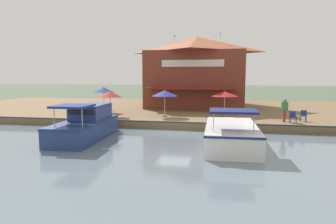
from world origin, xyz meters
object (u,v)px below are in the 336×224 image
(patio_umbrella_back_row, at_px, (225,94))
(waterfront_restaurant, at_px, (197,71))
(patio_umbrella_near_quay_edge, at_px, (110,94))
(cafe_chair_back_row_seat, at_px, (293,116))
(patio_umbrella_by_entrance, at_px, (165,93))
(motorboat_nearest_quay, at_px, (230,132))
(patio_umbrella_mid_patio_right, at_px, (104,90))
(tree_upstream_bank, at_px, (181,64))
(cafe_chair_mid_patio, at_px, (77,108))
(person_mid_patio, at_px, (285,107))
(cafe_chair_far_corner_seat, at_px, (303,115))
(motorboat_outer_channel, at_px, (89,124))
(tree_downstream_bank, at_px, (195,65))

(patio_umbrella_back_row, bearing_deg, waterfront_restaurant, -161.34)
(patio_umbrella_near_quay_edge, xyz_separation_m, cafe_chair_back_row_seat, (0.74, 14.91, -1.47))
(patio_umbrella_by_entrance, height_order, motorboat_nearest_quay, patio_umbrella_by_entrance)
(patio_umbrella_mid_patio_right, distance_m, tree_upstream_bank, 14.36)
(patio_umbrella_by_entrance, bearing_deg, patio_umbrella_near_quay_edge, -80.21)
(patio_umbrella_by_entrance, relative_size, cafe_chair_mid_patio, 2.73)
(patio_umbrella_back_row, distance_m, cafe_chair_back_row_seat, 5.64)
(patio_umbrella_near_quay_edge, relative_size, person_mid_patio, 1.24)
(patio_umbrella_mid_patio_right, bearing_deg, waterfront_restaurant, 134.04)
(patio_umbrella_mid_patio_right, xyz_separation_m, patio_umbrella_by_entrance, (2.04, 6.48, -0.15))
(cafe_chair_far_corner_seat, bearing_deg, motorboat_nearest_quay, -40.63)
(patio_umbrella_mid_patio_right, bearing_deg, person_mid_patio, 78.71)
(patio_umbrella_near_quay_edge, relative_size, cafe_chair_back_row_seat, 2.63)
(cafe_chair_far_corner_seat, height_order, tree_upstream_bank, tree_upstream_bank)
(patio_umbrella_by_entrance, bearing_deg, motorboat_nearest_quay, 37.53)
(cafe_chair_mid_patio, height_order, motorboat_outer_channel, motorboat_outer_channel)
(person_mid_patio, bearing_deg, cafe_chair_mid_patio, -96.72)
(patio_umbrella_near_quay_edge, relative_size, patio_umbrella_by_entrance, 0.97)
(patio_umbrella_near_quay_edge, distance_m, motorboat_outer_channel, 6.48)
(person_mid_patio, height_order, tree_upstream_bank, tree_upstream_bank)
(tree_downstream_bank, bearing_deg, cafe_chair_far_corner_seat, 31.99)
(waterfront_restaurant, height_order, person_mid_patio, waterfront_restaurant)
(patio_umbrella_near_quay_edge, distance_m, patio_umbrella_by_entrance, 4.77)
(patio_umbrella_back_row, bearing_deg, motorboat_outer_channel, -50.51)
(patio_umbrella_by_entrance, xyz_separation_m, cafe_chair_far_corner_seat, (0.56, 11.18, -1.55))
(patio_umbrella_back_row, distance_m, patio_umbrella_by_entrance, 5.10)
(patio_umbrella_by_entrance, height_order, tree_upstream_bank, tree_upstream_bank)
(patio_umbrella_mid_patio_right, xyz_separation_m, motorboat_outer_channel, (9.05, 2.76, -1.86))
(person_mid_patio, bearing_deg, motorboat_nearest_quay, -34.71)
(patio_umbrella_near_quay_edge, distance_m, cafe_chair_back_row_seat, 15.00)
(patio_umbrella_back_row, distance_m, cafe_chair_far_corner_seat, 6.33)
(patio_umbrella_back_row, xyz_separation_m, tree_downstream_bank, (-15.43, -4.06, 2.98))
(waterfront_restaurant, height_order, cafe_chair_mid_patio, waterfront_restaurant)
(patio_umbrella_back_row, bearing_deg, cafe_chair_far_corner_seat, 82.35)
(cafe_chair_far_corner_seat, xyz_separation_m, cafe_chair_mid_patio, (-1.56, -20.03, 0.00))
(patio_umbrella_near_quay_edge, relative_size, motorboat_outer_channel, 0.30)
(cafe_chair_far_corner_seat, xyz_separation_m, tree_downstream_bank, (-16.25, -10.15, 4.53))
(cafe_chair_back_row_seat, xyz_separation_m, tree_downstream_bank, (-17.24, -9.17, 4.53))
(person_mid_patio, bearing_deg, patio_umbrella_mid_patio_right, -101.29)
(motorboat_outer_channel, bearing_deg, motorboat_nearest_quay, 88.99)
(patio_umbrella_by_entrance, height_order, tree_downstream_bank, tree_downstream_bank)
(patio_umbrella_mid_patio_right, bearing_deg, tree_downstream_bank, 151.15)
(waterfront_restaurant, xyz_separation_m, cafe_chair_mid_patio, (9.04, -10.64, -3.59))
(cafe_chair_far_corner_seat, height_order, person_mid_patio, person_mid_patio)
(patio_umbrella_mid_patio_right, bearing_deg, motorboat_nearest_quay, 52.48)
(cafe_chair_far_corner_seat, distance_m, person_mid_patio, 1.78)
(cafe_chair_far_corner_seat, height_order, cafe_chair_mid_patio, same)
(waterfront_restaurant, xyz_separation_m, tree_downstream_bank, (-5.65, -0.76, 0.94))
(patio_umbrella_near_quay_edge, height_order, person_mid_patio, patio_umbrella_near_quay_edge)
(patio_umbrella_mid_patio_right, height_order, cafe_chair_back_row_seat, patio_umbrella_mid_patio_right)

